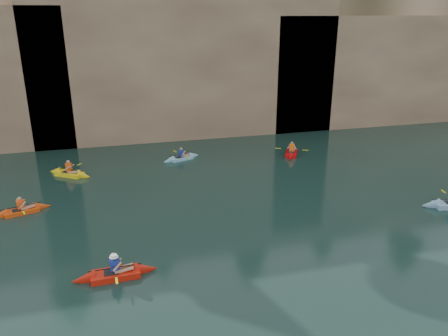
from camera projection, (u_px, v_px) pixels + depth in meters
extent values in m
plane|color=black|center=(257.00, 309.00, 15.20)|extent=(160.00, 160.00, 0.00)
cube|color=tan|center=(154.00, 55.00, 40.46)|extent=(70.00, 16.00, 12.00)
cube|color=tan|center=(190.00, 66.00, 34.31)|extent=(24.00, 2.40, 11.40)
cube|color=tan|center=(408.00, 68.00, 39.40)|extent=(26.00, 2.40, 9.84)
cube|color=black|center=(116.00, 124.00, 33.66)|extent=(3.50, 1.00, 3.20)
cube|color=black|center=(285.00, 106.00, 36.82)|extent=(5.00, 1.00, 4.50)
cube|color=red|center=(115.00, 274.00, 16.95)|extent=(2.58, 0.91, 0.29)
cone|color=red|center=(146.00, 269.00, 17.29)|extent=(0.93, 0.80, 0.76)
cone|color=red|center=(83.00, 279.00, 16.61)|extent=(0.93, 0.80, 0.76)
cube|color=black|center=(111.00, 272.00, 16.87)|extent=(0.57, 0.50, 0.04)
cube|color=#1C309B|center=(115.00, 265.00, 16.82)|extent=(0.34, 0.23, 0.48)
sphere|color=tan|center=(114.00, 257.00, 16.70)|extent=(0.20, 0.20, 0.20)
cylinder|color=black|center=(115.00, 268.00, 16.86)|extent=(2.03, 0.13, 0.04)
cube|color=yellow|center=(113.00, 256.00, 17.68)|extent=(0.10, 0.42, 0.02)
cube|color=yellow|center=(117.00, 281.00, 16.03)|extent=(0.10, 0.42, 0.02)
cylinder|color=white|center=(114.00, 256.00, 16.69)|extent=(0.35, 0.35, 0.10)
cube|color=#DC450D|center=(21.00, 211.00, 22.36)|extent=(2.38, 1.37, 0.25)
cone|color=#DC450D|center=(43.00, 206.00, 22.91)|extent=(0.97, 0.89, 0.68)
cube|color=black|center=(18.00, 210.00, 22.25)|extent=(0.65, 0.57, 0.04)
cube|color=#FF5015|center=(20.00, 205.00, 22.24)|extent=(0.35, 0.29, 0.45)
sphere|color=tan|center=(19.00, 199.00, 22.13)|extent=(0.19, 0.19, 0.19)
cylinder|color=black|center=(21.00, 206.00, 22.27)|extent=(1.92, 0.65, 0.04)
cube|color=yellow|center=(18.00, 200.00, 22.99)|extent=(0.21, 0.42, 0.02)
cube|color=yellow|center=(24.00, 213.00, 21.56)|extent=(0.21, 0.42, 0.02)
cone|color=#7BAACE|center=(430.00, 205.00, 23.01)|extent=(1.08, 1.00, 0.81)
cube|color=yellow|center=(443.00, 191.00, 23.98)|extent=(0.17, 0.43, 0.02)
cube|color=red|center=(292.00, 153.00, 31.52)|extent=(1.84, 2.58, 0.27)
cone|color=red|center=(293.00, 148.00, 32.61)|extent=(1.06, 1.13, 0.73)
cone|color=red|center=(290.00, 158.00, 30.43)|extent=(1.06, 1.13, 0.73)
cube|color=black|center=(291.00, 152.00, 31.35)|extent=(0.66, 0.70, 0.04)
cube|color=orange|center=(292.00, 148.00, 31.39)|extent=(0.34, 0.39, 0.49)
sphere|color=tan|center=(292.00, 143.00, 31.27)|extent=(0.20, 0.20, 0.20)
cylinder|color=black|center=(292.00, 149.00, 31.43)|extent=(1.03, 1.92, 0.04)
cube|color=yellow|center=(278.00, 148.00, 31.63)|extent=(0.41, 0.27, 0.02)
cube|color=yellow|center=(305.00, 150.00, 31.22)|extent=(0.41, 0.27, 0.02)
cube|color=yellow|center=(70.00, 174.00, 27.47)|extent=(2.41, 2.01, 0.28)
cone|color=yellow|center=(84.00, 176.00, 27.11)|extent=(1.13, 1.11, 0.77)
cone|color=yellow|center=(55.00, 171.00, 27.83)|extent=(1.13, 1.11, 0.77)
cube|color=black|center=(67.00, 172.00, 27.48)|extent=(0.72, 0.71, 0.04)
cube|color=#DD5012|center=(69.00, 167.00, 27.33)|extent=(0.41, 0.38, 0.51)
sphere|color=tan|center=(68.00, 162.00, 27.21)|extent=(0.21, 0.21, 0.21)
cylinder|color=black|center=(69.00, 169.00, 27.37)|extent=(1.88, 1.32, 0.04)
cube|color=yellow|center=(79.00, 164.00, 28.29)|extent=(0.30, 0.39, 0.02)
cube|color=yellow|center=(58.00, 175.00, 26.46)|extent=(0.30, 0.39, 0.02)
cube|color=#7FC4D6|center=(181.00, 158.00, 30.46)|extent=(2.31, 1.43, 0.24)
cone|color=#7FC4D6|center=(194.00, 155.00, 31.03)|extent=(0.96, 0.89, 0.66)
cone|color=#7FC4D6|center=(168.00, 161.00, 29.89)|extent=(0.96, 0.89, 0.66)
cube|color=black|center=(179.00, 157.00, 30.35)|extent=(0.66, 0.58, 0.04)
cube|color=navy|center=(181.00, 153.00, 30.34)|extent=(0.35, 0.29, 0.44)
sphere|color=tan|center=(181.00, 149.00, 30.24)|extent=(0.19, 0.19, 0.19)
cylinder|color=black|center=(181.00, 154.00, 30.37)|extent=(1.84, 0.73, 0.04)
cube|color=yellow|center=(175.00, 151.00, 31.04)|extent=(0.22, 0.42, 0.02)
cube|color=yellow|center=(188.00, 158.00, 29.70)|extent=(0.22, 0.42, 0.02)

